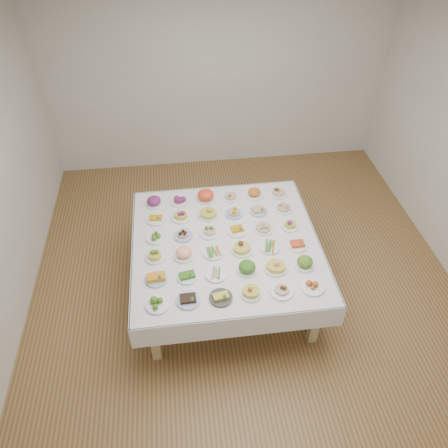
{
  "coord_description": "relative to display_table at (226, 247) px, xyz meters",
  "views": [
    {
      "loc": [
        -0.68,
        -3.54,
        4.01
      ],
      "look_at": [
        -0.24,
        -0.06,
        0.88
      ],
      "focal_mm": 35.0,
      "sensor_mm": 36.0,
      "label": 1
    }
  ],
  "objects": [
    {
      "name": "dish_23",
      "position": [
        0.74,
        0.15,
        0.12
      ],
      "size": [
        0.19,
        0.19,
        0.11
      ],
      "color": "white",
      "rests_on": "display_table"
    },
    {
      "name": "dish_20",
      "position": [
        -0.16,
        0.15,
        0.13
      ],
      "size": [
        0.22,
        0.22,
        0.12
      ],
      "color": "white",
      "rests_on": "display_table"
    },
    {
      "name": "dish_31",
      "position": [
        -0.45,
        0.74,
        0.11
      ],
      "size": [
        0.21,
        0.21,
        0.09
      ],
      "color": "white",
      "rests_on": "display_table"
    },
    {
      "name": "dish_27",
      "position": [
        0.15,
        0.44,
        0.12
      ],
      "size": [
        0.2,
        0.2,
        0.11
      ],
      "color": "#4C66B2",
      "rests_on": "display_table"
    },
    {
      "name": "dish_1",
      "position": [
        -0.45,
        -0.74,
        0.11
      ],
      "size": [
        0.22,
        0.22,
        0.1
      ],
      "color": "#4C66B2",
      "rests_on": "display_table"
    },
    {
      "name": "dish_24",
      "position": [
        -0.74,
        0.46,
        0.11
      ],
      "size": [
        0.22,
        0.22,
        0.09
      ],
      "color": "white",
      "rests_on": "display_table"
    },
    {
      "name": "dish_21",
      "position": [
        0.14,
        0.15,
        0.11
      ],
      "size": [
        0.22,
        0.22,
        0.09
      ],
      "color": "white",
      "rests_on": "display_table"
    },
    {
      "name": "dish_22",
      "position": [
        0.44,
        0.14,
        0.12
      ],
      "size": [
        0.21,
        0.21,
        0.11
      ],
      "color": "white",
      "rests_on": "display_table"
    },
    {
      "name": "dish_33",
      "position": [
        0.16,
        0.74,
        0.11
      ],
      "size": [
        0.19,
        0.19,
        0.09
      ],
      "color": "white",
      "rests_on": "display_table"
    },
    {
      "name": "dish_16",
      "position": [
        0.45,
        -0.15,
        0.1
      ],
      "size": [
        0.24,
        0.22,
        0.06
      ],
      "color": "white",
      "rests_on": "display_table"
    },
    {
      "name": "dish_29",
      "position": [
        0.74,
        0.45,
        0.12
      ],
      "size": [
        0.2,
        0.2,
        0.11
      ],
      "color": "white",
      "rests_on": "display_table"
    },
    {
      "name": "dish_32",
      "position": [
        -0.14,
        0.75,
        0.13
      ],
      "size": [
        0.19,
        0.19,
        0.12
      ],
      "color": "white",
      "rests_on": "display_table"
    },
    {
      "name": "dish_7",
      "position": [
        -0.44,
        -0.45,
        0.11
      ],
      "size": [
        0.2,
        0.2,
        0.09
      ],
      "color": "white",
      "rests_on": "display_table"
    },
    {
      "name": "dish_9",
      "position": [
        0.16,
        -0.44,
        0.13
      ],
      "size": [
        0.2,
        0.2,
        0.13
      ],
      "color": "white",
      "rests_on": "display_table"
    },
    {
      "name": "dish_34",
      "position": [
        0.44,
        0.75,
        0.12
      ],
      "size": [
        0.23,
        0.23,
        0.12
      ],
      "color": "white",
      "rests_on": "display_table"
    },
    {
      "name": "dish_12",
      "position": [
        -0.75,
        -0.15,
        0.11
      ],
      "size": [
        0.19,
        0.19,
        0.1
      ],
      "color": "white",
      "rests_on": "display_table"
    },
    {
      "name": "dish_30",
      "position": [
        -0.75,
        0.73,
        0.12
      ],
      "size": [
        0.19,
        0.19,
        0.11
      ],
      "color": "white",
      "rests_on": "display_table"
    },
    {
      "name": "dish_10",
      "position": [
        0.45,
        -0.45,
        0.14
      ],
      "size": [
        0.24,
        0.23,
        0.14
      ],
      "color": "white",
      "rests_on": "display_table"
    },
    {
      "name": "dish_0",
      "position": [
        -0.74,
        -0.75,
        0.12
      ],
      "size": [
        0.22,
        0.22,
        0.1
      ],
      "color": "white",
      "rests_on": "display_table"
    },
    {
      "name": "dish_25",
      "position": [
        -0.46,
        0.45,
        0.13
      ],
      "size": [
        0.21,
        0.21,
        0.13
      ],
      "color": "white",
      "rests_on": "display_table"
    },
    {
      "name": "dish_17",
      "position": [
        0.74,
        -0.16,
        0.1
      ],
      "size": [
        0.2,
        0.2,
        0.09
      ],
      "color": "white",
      "rests_on": "display_table"
    },
    {
      "name": "display_table",
      "position": [
        0.0,
        0.0,
        0.0
      ],
      "size": [
        2.01,
        2.01,
        0.75
      ],
      "color": "white",
      "rests_on": "ground"
    },
    {
      "name": "dish_3",
      "position": [
        0.14,
        -0.74,
        0.13
      ],
      "size": [
        0.2,
        0.2,
        0.12
      ],
      "color": "white",
      "rests_on": "display_table"
    },
    {
      "name": "dish_4",
      "position": [
        0.44,
        -0.75,
        0.12
      ],
      "size": [
        0.22,
        0.22,
        0.11
      ],
      "color": "white",
      "rests_on": "display_table"
    },
    {
      "name": "dish_26",
      "position": [
        -0.15,
        0.45,
        0.14
      ],
      "size": [
        0.24,
        0.23,
        0.14
      ],
      "color": "white",
      "rests_on": "display_table"
    },
    {
      "name": "dish_19",
      "position": [
        -0.45,
        0.14,
        0.12
      ],
      "size": [
        0.2,
        0.2,
        0.1
      ],
      "color": "#4C66B2",
      "rests_on": "display_table"
    },
    {
      "name": "dish_2",
      "position": [
        -0.14,
        -0.75,
        0.11
      ],
      "size": [
        0.22,
        0.22,
        0.09
      ],
      "color": "#2E2B29",
      "rests_on": "display_table"
    },
    {
      "name": "dish_8",
      "position": [
        -0.16,
        -0.45,
        0.09
      ],
      "size": [
        0.22,
        0.22,
        0.05
      ],
      "color": "white",
      "rests_on": "display_table"
    },
    {
      "name": "dish_11",
      "position": [
        0.74,
        -0.44,
        0.13
      ],
      "size": [
        0.2,
        0.2,
        0.12
      ],
      "color": "white",
      "rests_on": "display_table"
    },
    {
      "name": "dish_28",
      "position": [
        0.44,
        0.45,
        0.11
      ],
      "size": [
        0.2,
        0.2,
        0.09
      ],
      "color": "#4C66B2",
      "rests_on": "display_table"
    },
    {
      "name": "dish_14",
      "position": [
        -0.15,
        -0.15,
        0.09
      ],
      "size": [
        0.22,
        0.22,
        0.05
      ],
      "color": "white",
      "rests_on": "display_table"
    },
    {
      "name": "room_envelope",
      "position": [
        0.24,
        0.21,
        1.15
      ],
      "size": [
        5.02,
        5.02,
        2.81
      ],
      "color": "olive",
      "rests_on": "ground"
    },
    {
      "name": "dish_5",
      "position": [
        0.75,
        -0.74,
        0.1
      ],
      "size": [
        0.22,
        0.22,
        0.09
      ],
      "color": "white",
      "rests_on": "display_table"
    },
    {
      "name": "dish_15",
      "position": [
        0.15,
        -0.15,
        0.14
      ],
      "size": [
        0.25,
        0.24,
        0.14
      ],
      "color": "white",
      "rests_on": "display_table"
    },
    {
      "name": "dish_18",
      "position": [
        -0.74,
        0.15,
        0.11
      ],
      "size": [
        0.22,
        0.22,
        0.09
      ],
      "color": "white",
      "rests_on": "display_table"
    },
    {
      "name": "dish_13",
      "position": [
        -0.45,
        -0.16,
        0.13
      ],
      "size": [
        0.22,
        0.22,
        0.13
      ],
      "color": "white",
      "rests_on": "display_table"
    },
    {
      "name": "dish_35",
      "position": [
        0.74,
        0.74,
        0.12
      ],
      "size": [
        0.21,
        0.21,
        0.11
      ],
      "color": "white",
      "rests_on": "display_table"
    },
    {
      "name": "dish_6",
      "position": [
        -0.74,
        -0.44,
        0.11
      ],
      "size": [
        0.21,
        0.21,
        0.1
      ],
      "color": "#4C66B2",
      "rests_on": "display_table"
    }
  ]
}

